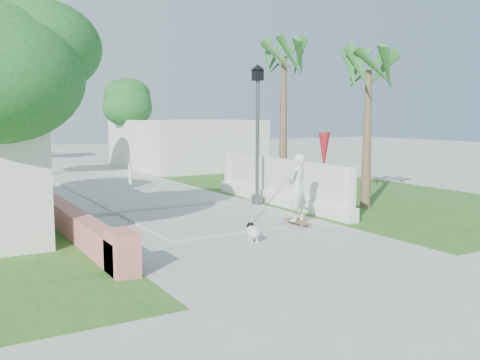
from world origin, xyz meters
TOP-DOWN VIEW (x-y plane):
  - ground at (0.00, 0.00)m, footprint 90.00×90.00m
  - path_strip at (0.00, 20.00)m, footprint 3.20×36.00m
  - curb at (0.00, 6.00)m, footprint 6.50×0.25m
  - grass_right at (7.00, 8.00)m, footprint 8.00×20.00m
  - pink_wall at (-3.30, 3.55)m, footprint 0.45×8.20m
  - lattice_fence at (3.40, 5.00)m, footprint 0.35×7.00m
  - building_right at (6.00, 18.00)m, footprint 6.00×8.00m
  - street_lamp at (2.90, 5.50)m, footprint 0.44×0.44m
  - bollard at (0.20, 10.00)m, footprint 0.14×0.14m
  - patio_umbrella at (4.80, 4.50)m, footprint 0.36×0.36m
  - tree_left_near at (-4.48, 2.98)m, footprint 3.60×3.60m
  - tree_path_left at (-2.98, 15.98)m, footprint 3.40×3.40m
  - tree_path_right at (3.22, 19.98)m, footprint 3.00×3.00m
  - palm_far at (4.60, 6.50)m, footprint 1.80×1.80m
  - palm_near at (5.40, 3.20)m, footprint 1.80×1.80m
  - skateboarder at (1.21, 1.90)m, footprint 2.34×1.24m
  - dog at (0.07, 1.20)m, footprint 0.38×0.61m
  - parked_car at (-0.58, 32.84)m, footprint 4.37×2.57m

SIDE VIEW (x-z plane):
  - ground at x=0.00m, z-range 0.00..0.00m
  - grass_right at x=7.00m, z-range 0.00..0.01m
  - path_strip at x=0.00m, z-range 0.00..0.06m
  - curb at x=0.00m, z-range 0.00..0.10m
  - dog at x=0.07m, z-range 0.02..0.44m
  - pink_wall at x=-3.30m, z-range -0.09..0.71m
  - lattice_fence at x=3.40m, z-range -0.21..1.29m
  - bollard at x=0.20m, z-range 0.04..1.13m
  - parked_car at x=-0.58m, z-range 0.00..1.40m
  - skateboarder at x=1.21m, z-range -0.11..1.75m
  - building_right at x=6.00m, z-range 0.00..2.60m
  - patio_umbrella at x=4.80m, z-range 0.54..2.84m
  - street_lamp at x=2.90m, z-range 0.21..4.65m
  - tree_path_right at x=3.22m, z-range 1.10..5.89m
  - tree_path_left at x=-2.98m, z-range 1.21..6.43m
  - tree_left_near at x=-4.48m, z-range 1.18..6.46m
  - palm_near at x=5.40m, z-range 1.60..6.30m
  - palm_far at x=4.60m, z-range 1.83..7.13m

